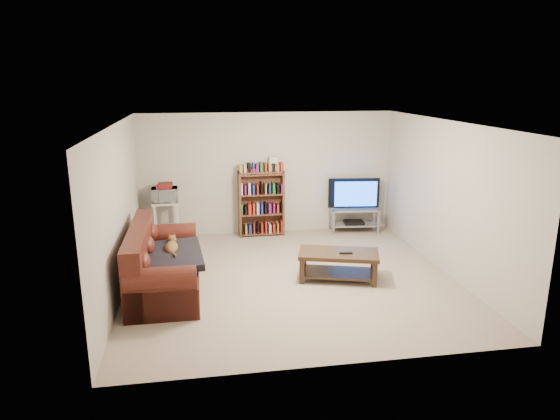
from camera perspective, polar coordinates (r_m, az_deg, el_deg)
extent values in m
plane|color=tan|center=(7.87, 1.20, -7.76)|extent=(5.00, 5.00, 0.00)
plane|color=white|center=(7.30, 1.31, 9.92)|extent=(5.00, 5.00, 0.00)
plane|color=beige|center=(9.91, -1.42, 4.18)|extent=(5.00, 0.00, 5.00)
plane|color=beige|center=(5.17, 6.40, -5.86)|extent=(5.00, 0.00, 5.00)
plane|color=beige|center=(7.46, -17.97, -0.05)|extent=(0.00, 5.00, 5.00)
plane|color=beige|center=(8.32, 18.44, 1.39)|extent=(0.00, 5.00, 5.00)
cube|color=#4B1B13|center=(7.61, -12.91, -7.24)|extent=(0.97, 2.23, 0.42)
cube|color=#4B1B13|center=(7.55, -15.69, -5.39)|extent=(0.27, 2.23, 0.93)
cube|color=#4B1B13|center=(6.68, -13.38, -9.91)|extent=(0.91, 0.24, 0.54)
cube|color=#4B1B13|center=(8.52, -12.59, -4.39)|extent=(0.91, 0.24, 0.54)
cube|color=black|center=(7.34, -12.34, -5.17)|extent=(0.95, 1.18, 0.19)
cube|color=#342212|center=(7.74, 6.72, -5.01)|extent=(1.33, 0.93, 0.06)
cube|color=#342212|center=(7.85, 6.65, -7.14)|extent=(1.20, 0.83, 0.03)
cube|color=#342212|center=(7.61, 2.52, -7.03)|extent=(0.09, 0.09, 0.38)
cube|color=#342212|center=(7.61, 10.78, -7.30)|extent=(0.09, 0.09, 0.38)
cube|color=#342212|center=(8.06, 2.80, -5.77)|extent=(0.09, 0.09, 0.38)
cube|color=#342212|center=(8.06, 10.59, -6.02)|extent=(0.09, 0.09, 0.38)
cube|color=black|center=(7.68, 7.55, -4.88)|extent=(0.20, 0.08, 0.02)
cube|color=#999EA3|center=(10.19, 8.48, 0.11)|extent=(1.01, 0.53, 0.03)
cube|color=#999EA3|center=(10.28, 8.42, -1.61)|extent=(0.96, 0.51, 0.02)
cube|color=gray|center=(9.99, 6.11, -1.46)|extent=(0.05, 0.05, 0.48)
cube|color=gray|center=(10.18, 11.15, -1.36)|extent=(0.05, 0.05, 0.48)
cube|color=gray|center=(10.35, 5.77, -0.88)|extent=(0.05, 0.05, 0.48)
cube|color=gray|center=(10.53, 10.65, -0.79)|extent=(0.05, 0.05, 0.48)
imported|color=black|center=(10.12, 8.55, 1.83)|extent=(1.05, 0.24, 0.60)
cube|color=black|center=(10.26, 8.43, -1.40)|extent=(0.41, 0.31, 0.06)
cube|color=brown|center=(9.76, -4.63, 0.64)|extent=(0.04, 0.28, 1.29)
cube|color=brown|center=(9.88, 0.29, 0.86)|extent=(0.04, 0.28, 1.29)
cube|color=brown|center=(9.68, -2.19, 4.37)|extent=(0.90, 0.29, 0.03)
cube|color=maroon|center=(9.65, -3.37, 4.62)|extent=(0.26, 0.20, 0.07)
cube|color=silver|center=(9.61, -12.99, 0.81)|extent=(0.50, 0.37, 0.04)
cube|color=silver|center=(9.73, -12.83, -1.83)|extent=(0.45, 0.33, 0.03)
cube|color=silver|center=(9.59, -14.10, -1.71)|extent=(0.05, 0.05, 0.74)
cube|color=silver|center=(9.57, -11.66, -1.60)|extent=(0.05, 0.05, 0.74)
cube|color=silver|center=(9.86, -14.02, -1.27)|extent=(0.05, 0.05, 0.74)
cube|color=silver|center=(9.84, -11.64, -1.15)|extent=(0.05, 0.05, 0.74)
imported|color=silver|center=(9.58, -13.04, 1.70)|extent=(0.49, 0.34, 0.27)
cube|color=maroon|center=(9.55, -13.09, 2.63)|extent=(0.29, 0.26, 0.05)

